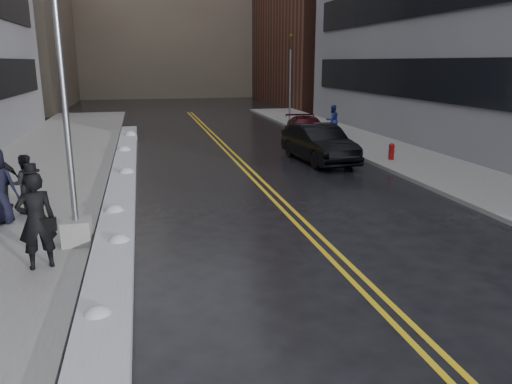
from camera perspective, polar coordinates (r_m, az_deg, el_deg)
ground at (r=10.86m, az=-3.07°, el=-8.92°), size 160.00×160.00×0.00m
sidewalk_west at (r=20.68m, az=-24.00°, el=1.48°), size 5.50×50.00×0.15m
sidewalk_east at (r=23.38m, az=17.32°, el=3.50°), size 4.00×50.00×0.15m
lane_line_left at (r=20.68m, az=-1.42°, el=2.56°), size 0.12×50.00×0.01m
lane_line_right at (r=20.74m, az=-0.61°, el=2.60°), size 0.12×50.00×0.01m
snow_ridge at (r=18.31m, az=-15.02°, el=1.00°), size 0.90×30.00×0.34m
building_far at (r=70.22m, az=-10.47°, el=19.90°), size 36.00×16.00×22.00m
lamppost at (r=12.06m, az=-20.65°, el=5.11°), size 0.65×0.65×7.62m
fire_hydrant at (r=22.81m, az=15.22°, el=4.60°), size 0.26×0.26×0.73m
traffic_signal at (r=35.32m, az=3.94°, el=13.13°), size 0.16×0.20×6.00m
pedestrian_fedora at (r=11.20m, az=-23.82°, el=-3.02°), size 0.86×0.69×2.06m
pedestrian_b at (r=15.53m, az=-24.87°, el=0.83°), size 0.98×0.87×1.68m
pedestrian_d at (r=16.23m, az=-27.08°, el=1.30°), size 1.10×0.60×1.78m
pedestrian_east at (r=29.93m, az=8.72°, el=8.14°), size 0.97×0.84×1.73m
car_black at (r=22.37m, az=7.21°, el=5.52°), size 2.18×5.15×1.65m
car_maroon at (r=27.66m, az=5.84°, el=7.05°), size 2.58×5.06×1.41m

